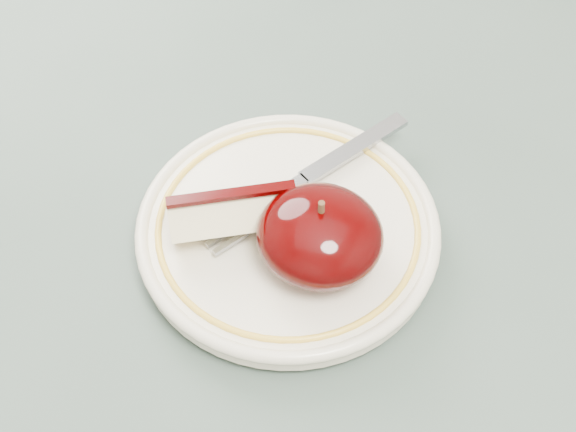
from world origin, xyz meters
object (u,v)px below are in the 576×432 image
(table, at_px, (248,276))
(fork, at_px, (302,180))
(plate, at_px, (288,229))
(apple_half, at_px, (320,236))

(table, distance_m, fork, 0.12)
(fork, bearing_deg, plate, -144.43)
(plate, height_order, fork, fork)
(plate, distance_m, fork, 0.04)
(table, height_order, fork, fork)
(table, xyz_separation_m, plate, (0.04, -0.02, 0.10))
(table, bearing_deg, apple_half, -30.03)
(table, height_order, plate, plate)
(table, relative_size, fork, 5.86)
(plate, bearing_deg, apple_half, -35.44)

